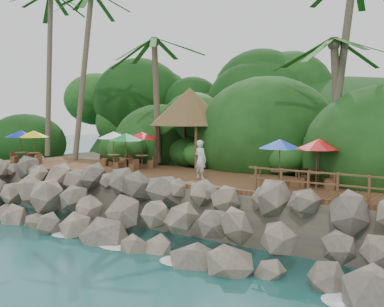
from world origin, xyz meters
The scene contains 12 objects.
ground centered at (0.00, 0.00, 0.00)m, with size 140.00×140.00×0.00m, color #19514F.
land_base centered at (0.00, 16.00, 1.05)m, with size 32.00×25.20×2.10m, color gray.
jungle_hill centered at (0.00, 23.50, 0.00)m, with size 44.80×28.00×15.40m, color #143811.
seawall centered at (0.00, 2.00, 1.15)m, with size 29.00×4.00×2.30m, color gray, non-canonical shape.
terrace centered at (0.00, 6.00, 2.20)m, with size 26.00×5.00×0.20m, color brown.
jungle_foliage centered at (0.00, 15.00, 0.00)m, with size 44.00×16.00×12.00m, color #143811, non-canonical shape.
foam_line centered at (0.00, 0.30, 0.03)m, with size 25.20×0.80×0.06m.
palms centered at (-0.95, 8.73, 11.36)m, with size 31.68×6.99×12.99m.
palapa centered at (-2.44, 9.28, 5.79)m, with size 4.76×4.76×4.60m.
dining_clusters centered at (-0.80, 5.61, 3.99)m, with size 25.48×4.60×2.04m.
railing centered at (8.61, 3.65, 2.91)m, with size 8.30×0.10×1.00m.
waiter centered at (1.03, 5.23, 3.23)m, with size 0.68×0.44×1.85m, color silver.
Camera 1 is at (13.16, -12.92, 5.51)m, focal length 43.19 mm.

